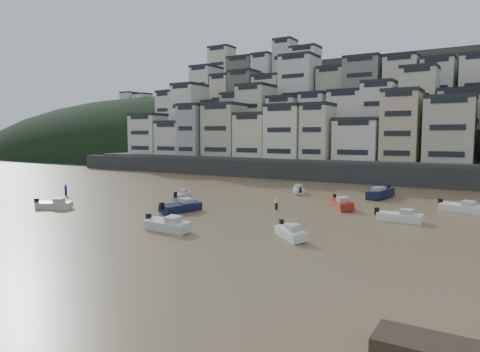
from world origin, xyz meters
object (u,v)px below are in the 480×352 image
Objects in this scene: boat_h at (299,189)px; person_blue at (66,190)px; boat_b at (291,231)px; boat_e at (341,202)px; boat_g at (462,206)px; boat_d at (400,215)px; person_pink at (276,202)px; boat_c at (181,205)px; boat_i at (381,192)px; boat_f at (182,194)px; boat_j at (54,204)px; boat_a at (168,223)px.

person_blue reaches higher than boat_h.
boat_b is 17.20m from boat_e.
boat_g is at bearing 104.21° from boat_b.
boat_d is 2.83× the size of person_pink.
boat_c is 29.15m from boat_i.
person_pink is at bearing -134.54° from boat_g.
boat_d reaches higher than boat_h.
person_pink is at bearing -108.15° from boat_f.
boat_j is at bearing -38.43° from boat_i.
boat_a is 0.93× the size of boat_e.
boat_e is 13.95m from boat_h.
boat_j is (-29.78, -18.34, -0.15)m from boat_e.
boat_d is at bearing 7.03° from person_blue.
person_blue reaches higher than boat_j.
boat_h is at bearing -1.51° from boat_c.
boat_h is at bearing 93.18° from boat_a.
boat_h is at bearing 141.38° from boat_d.
boat_f is 0.88× the size of boat_h.
boat_g is 48.39m from boat_j.
boat_a is 16.08m from person_pink.
boat_h is at bearing 154.74° from boat_b.
boat_b is 14.23m from boat_d.
boat_e is 3.29× the size of person_pink.
boat_i is 3.81× the size of person_blue.
boat_c reaches higher than boat_g.
boat_i is at bearing 15.26° from boat_j.
boat_c is 1.08× the size of boat_g.
boat_h is at bearing 35.14° from person_blue.
person_pink reaches higher than boat_j.
boat_b is 2.68× the size of person_blue.
boat_i reaches higher than boat_b.
boat_a is at bearing -120.85° from boat_b.
boat_f is 0.63× the size of boat_i.
boat_e reaches higher than boat_g.
boat_h is at bearing -173.58° from boat_g.
boat_a is at bearing -19.66° from person_blue.
boat_b is at bearing -98.67° from boat_g.
boat_a is at bearing -33.93° from boat_j.
boat_c is 15.92m from boat_j.
boat_f is at bearing -116.67° from boat_e.
boat_f is at bearing 128.70° from boat_a.
boat_a is at bearing 150.43° from boat_h.
boat_d is 9.01m from boat_e.
boat_a is 19.99m from boat_j.
boat_f is 2.41× the size of person_blue.
boat_a reaches higher than boat_j.
boat_c is at bearing -86.73° from boat_e.
boat_j is at bearing -135.24° from boat_b.
boat_b is at bearing 6.66° from boat_i.
boat_f is at bearing -168.19° from boat_b.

